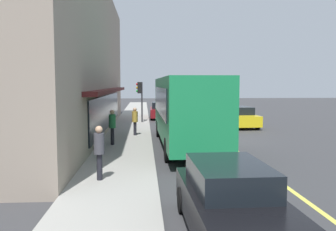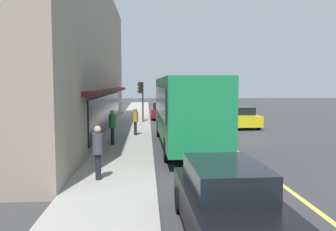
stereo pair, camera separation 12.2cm
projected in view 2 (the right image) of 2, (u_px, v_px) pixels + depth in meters
The scene contains 12 objects.
ground at pixel (222, 140), 20.22m from camera, with size 120.00×120.00×0.00m, color #38383A.
sidewalk at pixel (127, 140), 19.89m from camera, with size 80.00×2.75×0.15m, color #9E9B93.
lane_centre_stripe at pixel (222, 140), 20.22m from camera, with size 36.00×0.16×0.01m, color #D8D14C.
storefront_building at pixel (16, 59), 22.00m from camera, with size 26.26×11.81×9.53m.
bus at pixel (185, 108), 18.10m from camera, with size 11.16×2.71×3.50m.
traffic_light at pixel (141, 92), 28.38m from camera, with size 0.30×0.52×3.20m.
car_black at pixel (227, 201), 7.51m from camera, with size 4.34×1.94×1.52m.
car_maroon at pixel (161, 111), 32.93m from camera, with size 4.33×1.91×1.52m.
car_yellow at pixel (241, 117), 26.37m from camera, with size 4.40×2.06×1.52m.
pedestrian_at_corner at pixel (112, 124), 17.85m from camera, with size 0.34×0.34×1.76m.
pedestrian_waiting at pixel (98, 147), 11.26m from camera, with size 0.34×0.34×1.73m.
pedestrian_by_curb at pixel (135, 119), 21.19m from camera, with size 0.34×0.34×1.65m.
Camera 2 is at (-19.80, 4.28, 3.19)m, focal length 38.14 mm.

